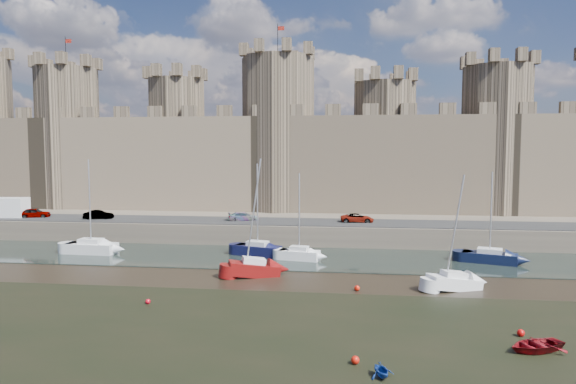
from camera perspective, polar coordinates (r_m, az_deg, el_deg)
name	(u,v)px	position (r m, az deg, el deg)	size (l,w,h in m)	color
ground	(137,335)	(34.64, -16.44, -15.04)	(160.00, 160.00, 0.00)	black
seaweed_patch	(88,377)	(29.63, -21.32, -18.64)	(70.00, 34.00, 0.01)	black
water_channel	(228,256)	(56.63, -6.64, -7.11)	(160.00, 12.00, 0.08)	black
quay	(277,208)	(91.40, -1.29, -1.81)	(160.00, 60.00, 2.50)	#4C443A
road	(247,221)	(65.82, -4.59, -3.22)	(160.00, 7.00, 0.10)	black
castle	(261,150)	(79.07, -3.03, 4.74)	(108.50, 11.00, 29.00)	#42382B
car_0	(35,213)	(76.83, -26.33, -2.10)	(1.57, 3.90, 1.33)	gray
car_1	(99,215)	(71.70, -20.31, -2.40)	(1.30, 3.71, 1.22)	gray
car_2	(243,217)	(66.17, -4.98, -2.73)	(1.59, 3.91, 1.13)	gray
car_3	(357,218)	(64.84, 7.70, -2.90)	(1.91, 4.14, 1.15)	gray
van	(4,208)	(78.96, -29.05, -1.54)	(6.13, 2.45, 2.68)	silver
sailboat_0	(91,247)	(61.56, -21.03, -5.71)	(5.71, 2.44, 10.49)	silver
sailboat_1	(258,249)	(56.52, -3.39, -6.33)	(5.36, 3.29, 10.04)	black
sailboat_2	(299,253)	(54.23, 1.25, -6.84)	(4.47, 2.45, 9.12)	white
sailboat_3	(490,256)	(56.76, 21.49, -6.66)	(5.69, 3.62, 9.32)	black
sailboat_4	(254,268)	(47.71, -3.80, -8.41)	(4.98, 3.30, 10.86)	#660C0B
sailboat_5	(454,281)	(45.42, 17.95, -9.41)	(4.78, 3.28, 9.61)	white
dinghy_4	(536,345)	(34.01, 25.80, -15.07)	(2.42, 0.70, 3.38)	maroon
dinghy_5	(381,371)	(28.02, 10.30, -18.97)	(1.23, 0.75, 1.42)	navy
buoy_1	(148,301)	(40.89, -15.29, -11.65)	(0.39, 0.39, 0.39)	red
buoy_2	(355,360)	(29.44, 7.49, -18.03)	(0.46, 0.46, 0.46)	red
buoy_3	(357,288)	(43.35, 7.68, -10.54)	(0.46, 0.46, 0.46)	red
buoy_5	(521,333)	(36.10, 24.46, -14.07)	(0.46, 0.46, 0.46)	#C10908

